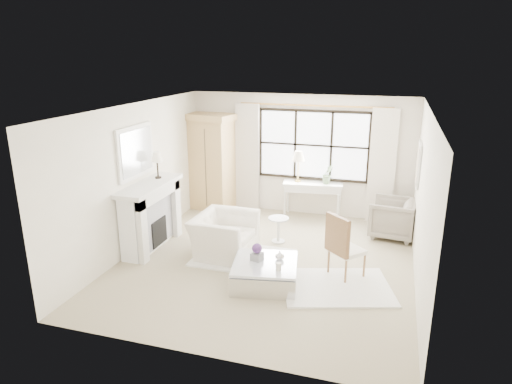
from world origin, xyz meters
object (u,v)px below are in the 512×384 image
armoire (211,161)px  club_armchair (224,235)px  coffee_table (265,274)px  console_table (312,200)px

armoire → club_armchair: armoire is taller
coffee_table → console_table: bearing=76.8°
console_table → coffee_table: (-0.16, -3.31, -0.22)m
armoire → coffee_table: bearing=-43.6°
console_table → armoire: bearing=174.2°
club_armchair → coffee_table: bearing=-127.4°
console_table → club_armchair: console_table is taller
console_table → coffee_table: bearing=-100.8°
console_table → club_armchair: bearing=-123.9°
armoire → console_table: bearing=14.0°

